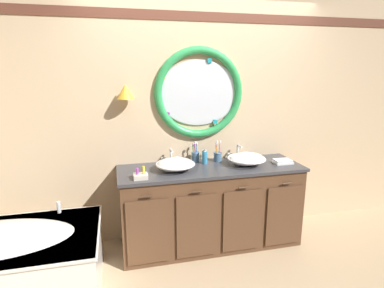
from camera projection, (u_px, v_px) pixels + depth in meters
The scene contains 12 objects.
ground_plane at pixel (216, 256), 3.14m from camera, with size 14.00×14.00×0.00m, color tan.
back_wall_assembly at pixel (201, 116), 3.38m from camera, with size 6.40×0.26×2.60m.
vanity_counter at pixel (210, 205), 3.28m from camera, with size 1.86×0.63×0.85m.
sink_basin_left at pixel (175, 164), 3.06m from camera, with size 0.38×0.38×0.12m.
sink_basin_right at pixel (247, 159), 3.23m from camera, with size 0.39×0.39×0.13m.
faucet_set_left at pixel (171, 158), 3.28m from camera, with size 0.20×0.13×0.16m.
faucet_set_right at pixel (238, 153), 3.45m from camera, with size 0.24×0.13×0.17m.
toothbrush_holder_left at pixel (195, 156), 3.34m from camera, with size 0.09×0.09×0.22m.
toothbrush_holder_right at pixel (218, 156), 3.36m from camera, with size 0.09×0.09×0.22m.
soap_dispenser at pixel (205, 157), 3.27m from camera, with size 0.06×0.06×0.16m.
folded_hand_towel at pixel (282, 161), 3.29m from camera, with size 0.19×0.14×0.04m.
toiletry_basket at pixel (141, 176), 2.83m from camera, with size 0.13×0.11×0.12m.
Camera 1 is at (-0.90, -2.65, 1.82)m, focal length 29.43 mm.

